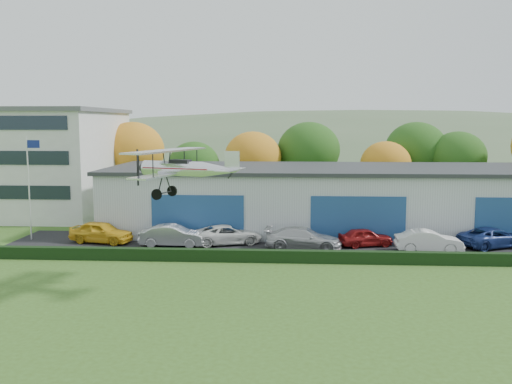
# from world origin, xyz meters

# --- Properties ---
(ground) EXTENTS (300.00, 300.00, 0.00)m
(ground) POSITION_xyz_m (0.00, 0.00, 0.00)
(ground) COLOR #39561B
(ground) RESTS_ON ground
(apron) EXTENTS (48.00, 9.00, 0.05)m
(apron) POSITION_xyz_m (3.00, 21.00, 0.03)
(apron) COLOR black
(apron) RESTS_ON ground
(hedge) EXTENTS (46.00, 0.60, 0.80)m
(hedge) POSITION_xyz_m (3.00, 16.20, 0.40)
(hedge) COLOR black
(hedge) RESTS_ON ground
(hangar) EXTENTS (40.60, 12.60, 5.30)m
(hangar) POSITION_xyz_m (5.00, 27.98, 2.66)
(hangar) COLOR #B2B7BC
(hangar) RESTS_ON ground
(office_block) EXTENTS (20.60, 15.60, 10.40)m
(office_block) POSITION_xyz_m (-28.00, 35.00, 5.21)
(office_block) COLOR silver
(office_block) RESTS_ON ground
(flagpole) EXTENTS (1.05, 0.10, 8.00)m
(flagpole) POSITION_xyz_m (-19.88, 22.00, 4.78)
(flagpole) COLOR silver
(flagpole) RESTS_ON ground
(tree_belt) EXTENTS (75.70, 13.22, 10.12)m
(tree_belt) POSITION_xyz_m (0.85, 40.62, 5.61)
(tree_belt) COLOR #3D2614
(tree_belt) RESTS_ON ground
(distant_hills) EXTENTS (430.00, 196.00, 56.00)m
(distant_hills) POSITION_xyz_m (-4.38, 140.00, -13.05)
(distant_hills) COLOR #4C6642
(distant_hills) RESTS_ON ground
(car_0) EXTENTS (5.05, 2.87, 1.62)m
(car_0) POSITION_xyz_m (-14.18, 21.12, 0.86)
(car_0) COLOR gold
(car_0) RESTS_ON apron
(car_1) EXTENTS (4.79, 1.69, 1.58)m
(car_1) POSITION_xyz_m (-8.56, 20.24, 0.84)
(car_1) COLOR silver
(car_1) RESTS_ON apron
(car_2) EXTENTS (5.56, 3.81, 1.41)m
(car_2) POSITION_xyz_m (-4.63, 21.25, 0.76)
(car_2) COLOR silver
(car_2) RESTS_ON apron
(car_3) EXTENTS (5.61, 2.73, 1.57)m
(car_3) POSITION_xyz_m (0.92, 19.77, 0.84)
(car_3) COLOR silver
(car_3) RESTS_ON apron
(car_4) EXTENTS (4.21, 2.55, 1.34)m
(car_4) POSITION_xyz_m (5.47, 21.07, 0.72)
(car_4) COLOR maroon
(car_4) RESTS_ON apron
(car_5) EXTENTS (4.61, 1.69, 1.51)m
(car_5) POSITION_xyz_m (9.64, 19.59, 0.80)
(car_5) COLOR silver
(car_5) RESTS_ON apron
(car_6) EXTENTS (5.72, 4.34, 1.44)m
(car_6) POSITION_xyz_m (14.66, 21.35, 0.77)
(car_6) COLOR navy
(car_6) RESTS_ON apron
(biplane) EXTENTS (6.25, 7.06, 2.65)m
(biplane) POSITION_xyz_m (-5.91, 10.49, 6.61)
(biplane) COLOR silver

